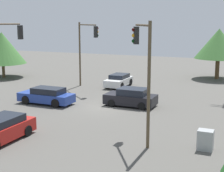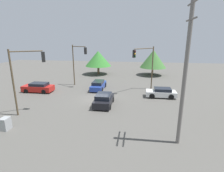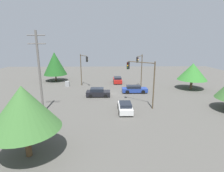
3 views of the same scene
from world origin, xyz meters
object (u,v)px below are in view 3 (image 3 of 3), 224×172
object	(u,v)px
traffic_signal_main	(83,65)
electrical_cabinet	(67,84)
sedan_dark	(98,92)
sedan_red	(118,80)
traffic_signal_cross	(143,75)
sedan_blue	(134,89)
traffic_signal_aux	(140,66)
sedan_white	(125,107)

from	to	relation	value
traffic_signal_main	electrical_cabinet	world-z (taller)	traffic_signal_main
sedan_dark	sedan_red	world-z (taller)	sedan_dark
traffic_signal_main	traffic_signal_cross	xyz separation A→B (m)	(-10.23, 12.50, -0.01)
traffic_signal_cross	sedan_blue	bearing A→B (deg)	-48.71
sedan_blue	traffic_signal_aux	world-z (taller)	traffic_signal_aux
sedan_red	sedan_white	bearing A→B (deg)	-89.74
traffic_signal_cross	traffic_signal_aux	distance (m)	11.05
sedan_white	traffic_signal_main	xyz separation A→B (m)	(7.53, -14.67, 3.96)
traffic_signal_main	traffic_signal_cross	distance (m)	16.16
sedan_dark	sedan_white	xyz separation A→B (m)	(-4.06, 7.22, -0.05)
sedan_white	traffic_signal_main	world-z (taller)	traffic_signal_main
sedan_red	traffic_signal_cross	world-z (taller)	traffic_signal_cross
sedan_dark	sedan_blue	size ratio (longest dim) A/B	0.88
sedan_dark	sedan_white	distance (m)	8.29
sedan_red	traffic_signal_main	xyz separation A→B (m)	(7.45, 3.39, 3.92)
sedan_red	electrical_cabinet	xyz separation A→B (m)	(11.03, 3.35, -0.14)
sedan_blue	sedan_dark	bearing A→B (deg)	-72.07
traffic_signal_cross	traffic_signal_aux	bearing A→B (deg)	-57.23
traffic_signal_aux	electrical_cabinet	xyz separation A→B (m)	(15.33, -1.60, -4.06)
traffic_signal_cross	electrical_cabinet	size ratio (longest dim) A/B	6.07
sedan_white	traffic_signal_cross	distance (m)	5.25
sedan_dark	electrical_cabinet	world-z (taller)	sedan_dark
sedan_blue	traffic_signal_main	xyz separation A→B (m)	(10.16, -5.29, 3.94)
sedan_blue	electrical_cabinet	distance (m)	14.73
sedan_red	traffic_signal_cross	bearing A→B (deg)	-80.08
sedan_red	electrical_cabinet	bearing A→B (deg)	-163.08
traffic_signal_main	traffic_signal_aux	size ratio (longest dim) A/B	1.00
sedan_blue	traffic_signal_main	bearing A→B (deg)	-117.51
sedan_red	traffic_signal_aux	bearing A→B (deg)	-49.04
traffic_signal_cross	electrical_cabinet	distance (m)	19.09
traffic_signal_main	traffic_signal_cross	size ratio (longest dim) A/B	1.02
sedan_dark	electrical_cabinet	size ratio (longest dim) A/B	3.74
sedan_white	traffic_signal_cross	xyz separation A→B (m)	(-2.70, -2.17, 3.95)
sedan_dark	traffic_signal_aux	xyz separation A→B (m)	(-8.29, -5.89, 3.91)
sedan_red	traffic_signal_main	size ratio (longest dim) A/B	0.66
sedan_dark	sedan_blue	world-z (taller)	sedan_dark
electrical_cabinet	traffic_signal_cross	bearing A→B (deg)	137.75
traffic_signal_aux	traffic_signal_cross	bearing A→B (deg)	20.73
sedan_dark	traffic_signal_cross	bearing A→B (deg)	53.25
sedan_red	traffic_signal_cross	size ratio (longest dim) A/B	0.67
sedan_white	traffic_signal_aux	distance (m)	14.33
sedan_red	traffic_signal_main	distance (m)	9.08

